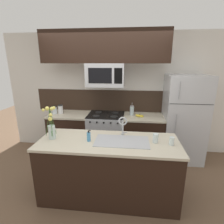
{
  "coord_description": "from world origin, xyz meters",
  "views": [
    {
      "loc": [
        0.51,
        -2.61,
        1.99
      ],
      "look_at": [
        0.2,
        0.27,
        1.16
      ],
      "focal_mm": 28.0,
      "sensor_mm": 36.0,
      "label": 1
    }
  ],
  "objects": [
    {
      "name": "splash_band",
      "position": [
        0.0,
        1.22,
        1.15
      ],
      "size": [
        3.26,
        0.01,
        0.48
      ],
      "primitive_type": "cube",
      "color": "#332319",
      "rests_on": "rear_partition"
    },
    {
      "name": "kitchen_sink",
      "position": [
        0.41,
        -0.35,
        0.84
      ],
      "size": [
        0.76,
        0.41,
        0.16
      ],
      "color": "#ADAFB5",
      "rests_on": "island_counter"
    },
    {
      "name": "storage_jar_tall",
      "position": [
        -1.12,
        0.87,
        0.99
      ],
      "size": [
        0.11,
        0.11,
        0.17
      ],
      "color": "silver",
      "rests_on": "back_counter_left"
    },
    {
      "name": "island_counter",
      "position": [
        0.22,
        -0.35,
        0.46
      ],
      "size": [
        2.0,
        0.77,
        0.91
      ],
      "color": "black",
      "rests_on": "ground"
    },
    {
      "name": "sink_faucet",
      "position": [
        0.41,
        -0.15,
        1.11
      ],
      "size": [
        0.14,
        0.14,
        0.31
      ],
      "color": "#B7BABF",
      "rests_on": "island_counter"
    },
    {
      "name": "ground_plane",
      "position": [
        0.0,
        0.0,
        0.0
      ],
      "size": [
        10.0,
        10.0,
        0.0
      ],
      "primitive_type": "plane",
      "color": "brown"
    },
    {
      "name": "microwave",
      "position": [
        0.0,
        0.88,
        1.74
      ],
      "size": [
        0.74,
        0.4,
        0.45
      ],
      "color": "#B7BABF"
    },
    {
      "name": "back_counter_left",
      "position": [
        -0.8,
        0.9,
        0.46
      ],
      "size": [
        0.87,
        0.65,
        0.91
      ],
      "color": "black",
      "rests_on": "ground"
    },
    {
      "name": "dish_soap_bottle",
      "position": [
        -0.06,
        -0.39,
        0.98
      ],
      "size": [
        0.06,
        0.05,
        0.16
      ],
      "color": "#4C93C6",
      "rests_on": "island_counter"
    },
    {
      "name": "rear_partition",
      "position": [
        0.3,
        1.28,
        1.3
      ],
      "size": [
        5.2,
        0.1,
        2.6
      ],
      "primitive_type": "cube",
      "color": "silver",
      "rests_on": "ground"
    },
    {
      "name": "storage_jar_medium",
      "position": [
        -1.0,
        0.91,
        1.01
      ],
      "size": [
        0.1,
        0.1,
        0.19
      ],
      "color": "silver",
      "rests_on": "back_counter_left"
    },
    {
      "name": "back_counter_right",
      "position": [
        0.79,
        0.9,
        0.46
      ],
      "size": [
        0.85,
        0.65,
        0.91
      ],
      "color": "black",
      "rests_on": "ground"
    },
    {
      "name": "stove_range",
      "position": [
        0.0,
        0.9,
        0.46
      ],
      "size": [
        0.76,
        0.64,
        0.93
      ],
      "color": "#B7BABF",
      "rests_on": "ground"
    },
    {
      "name": "banana_bunch",
      "position": [
        0.7,
        0.84,
        0.93
      ],
      "size": [
        0.19,
        0.15,
        0.08
      ],
      "color": "yellow",
      "rests_on": "back_counter_right"
    },
    {
      "name": "drinking_glass",
      "position": [
        0.87,
        -0.33,
        0.97
      ],
      "size": [
        0.07,
        0.07,
        0.13
      ],
      "color": "silver",
      "rests_on": "island_counter"
    },
    {
      "name": "french_press",
      "position": [
        0.54,
        0.96,
        1.01
      ],
      "size": [
        0.09,
        0.09,
        0.27
      ],
      "color": "silver",
      "rests_on": "back_counter_right"
    },
    {
      "name": "spare_glass",
      "position": [
        1.08,
        -0.38,
        0.97
      ],
      "size": [
        0.07,
        0.07,
        0.11
      ],
      "color": "silver",
      "rests_on": "island_counter"
    },
    {
      "name": "flower_vase",
      "position": [
        -0.61,
        -0.36,
        1.08
      ],
      "size": [
        0.15,
        0.16,
        0.48
      ],
      "color": "silver",
      "rests_on": "island_counter"
    },
    {
      "name": "upper_cabinet_band",
      "position": [
        -0.01,
        0.85,
        2.27
      ],
      "size": [
        2.42,
        0.34,
        0.6
      ],
      "primitive_type": "cube",
      "color": "black"
    },
    {
      "name": "refrigerator",
      "position": [
        1.59,
        0.92,
        0.88
      ],
      "size": [
        0.79,
        0.74,
        1.76
      ],
      "color": "#B7BABF",
      "rests_on": "ground"
    }
  ]
}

